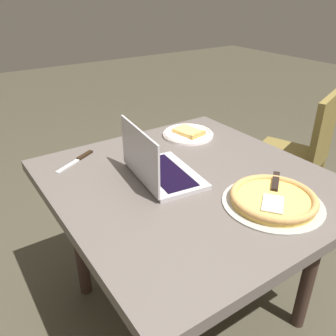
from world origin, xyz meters
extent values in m
plane|color=#403B2D|center=(0.00, 0.00, 0.00)|extent=(12.00, 12.00, 0.00)
cube|color=#58504B|center=(0.00, 0.00, 0.71)|extent=(1.05, 1.10, 0.05)
cylinder|color=#35251F|center=(0.37, -0.37, 0.34)|extent=(0.06, 0.06, 0.68)
cylinder|color=#35251F|center=(-0.37, 0.37, 0.34)|extent=(0.06, 0.06, 0.68)
cylinder|color=#35251F|center=(0.37, 0.37, 0.34)|extent=(0.06, 0.06, 0.68)
cube|color=#B1AEB3|center=(-0.07, 0.07, 0.74)|extent=(0.26, 0.37, 0.02)
cube|color=black|center=(-0.07, 0.07, 0.75)|extent=(0.17, 0.32, 0.00)
cube|color=#B1AEB3|center=(-0.18, 0.09, 0.85)|extent=(0.05, 0.34, 0.21)
cube|color=#3B548D|center=(-0.18, 0.08, 0.85)|extent=(0.04, 0.31, 0.18)
cylinder|color=white|center=(0.26, 0.36, 0.73)|extent=(0.26, 0.26, 0.01)
torus|color=#F0E4CF|center=(0.26, 0.36, 0.74)|extent=(0.25, 0.25, 0.01)
cube|color=#E8B95D|center=(0.26, 0.36, 0.75)|extent=(0.12, 0.16, 0.02)
cube|color=#C19246|center=(0.27, 0.30, 0.75)|extent=(0.10, 0.03, 0.03)
cylinder|color=#A8A699|center=(0.13, -0.31, 0.73)|extent=(0.36, 0.36, 0.01)
cylinder|color=#E8BB54|center=(0.13, -0.31, 0.75)|extent=(0.29, 0.29, 0.02)
torus|color=tan|center=(0.13, -0.31, 0.76)|extent=(0.30, 0.30, 0.03)
cube|color=#AFB3B5|center=(0.09, -0.34, 0.76)|extent=(0.13, 0.12, 0.00)
cube|color=black|center=(0.21, -0.24, 0.76)|extent=(0.12, 0.10, 0.01)
cube|color=silver|center=(-0.36, 0.39, 0.73)|extent=(0.16, 0.10, 0.00)
cube|color=black|center=(-0.27, 0.44, 0.73)|extent=(0.09, 0.06, 0.01)
cube|color=brown|center=(0.96, 0.26, 0.46)|extent=(0.52, 0.52, 0.04)
cube|color=brown|center=(1.02, 0.08, 0.68)|extent=(0.37, 0.16, 0.40)
cylinder|color=brown|center=(1.07, 0.49, 0.22)|extent=(0.03, 0.03, 0.44)
cylinder|color=brown|center=(0.72, 0.37, 0.22)|extent=(0.03, 0.03, 0.44)
cylinder|color=brown|center=(1.19, 0.14, 0.22)|extent=(0.03, 0.03, 0.44)
cylinder|color=brown|center=(0.85, 0.02, 0.22)|extent=(0.03, 0.03, 0.44)
camera|label=1|loc=(-0.76, -0.96, 1.42)|focal=37.44mm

